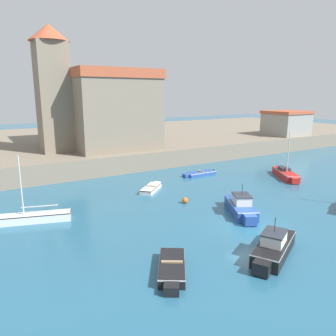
{
  "coord_description": "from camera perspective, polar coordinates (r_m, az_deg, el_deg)",
  "views": [
    {
      "loc": [
        -16.65,
        -15.96,
        9.47
      ],
      "look_at": [
        0.49,
        12.16,
        2.0
      ],
      "focal_mm": 35.0,
      "sensor_mm": 36.0,
      "label": 1
    }
  ],
  "objects": [
    {
      "name": "ground_plane",
      "position": [
        24.94,
        13.93,
        -9.94
      ],
      "size": [
        200.0,
        200.0,
        0.0
      ],
      "primitive_type": "plane",
      "color": "#28607F"
    },
    {
      "name": "quay_seawall",
      "position": [
        58.47,
        -14.52,
        4.17
      ],
      "size": [
        120.0,
        40.0,
        2.27
      ],
      "primitive_type": "cube",
      "color": "gray",
      "rests_on": "ground"
    },
    {
      "name": "dinghy_white_0",
      "position": [
        32.89,
        -2.93,
        -3.51
      ],
      "size": [
        3.5,
        3.32,
        0.54
      ],
      "color": "white",
      "rests_on": "ground"
    },
    {
      "name": "sailboat_red_1",
      "position": [
        40.3,
        19.82,
        -0.91
      ],
      "size": [
        4.11,
        5.69,
        5.36
      ],
      "color": "red",
      "rests_on": "ground"
    },
    {
      "name": "dinghy_black_3",
      "position": [
        18.46,
        0.68,
        -17.01
      ],
      "size": [
        3.13,
        4.04,
        0.63
      ],
      "color": "black",
      "rests_on": "ground"
    },
    {
      "name": "sailboat_white_4",
      "position": [
        27.03,
        -23.07,
        -7.94
      ],
      "size": [
        6.31,
        2.82,
        5.17
      ],
      "color": "white",
      "rests_on": "ground"
    },
    {
      "name": "motorboat_blue_5",
      "position": [
        27.23,
        12.62,
        -6.58
      ],
      "size": [
        3.61,
        5.24,
        2.52
      ],
      "color": "#284C9E",
      "rests_on": "ground"
    },
    {
      "name": "dinghy_blue_6",
      "position": [
        39.25,
        5.59,
        -0.9
      ],
      "size": [
        4.48,
        1.36,
        0.48
      ],
      "color": "#284C9E",
      "rests_on": "ground"
    },
    {
      "name": "motorboat_black_7",
      "position": [
        20.98,
        17.89,
        -12.97
      ],
      "size": [
        5.33,
        3.57,
        2.46
      ],
      "color": "black",
      "rests_on": "ground"
    },
    {
      "name": "mooring_buoy",
      "position": [
        29.17,
        2.97,
        -5.65
      ],
      "size": [
        0.52,
        0.52,
        0.52
      ],
      "primitive_type": "sphere",
      "color": "orange",
      "rests_on": "ground"
    },
    {
      "name": "church",
      "position": [
        47.77,
        -12.16,
        10.46
      ],
      "size": [
        15.1,
        16.96,
        15.35
      ],
      "color": "gray",
      "rests_on": "quay_seawall"
    },
    {
      "name": "harbor_shed_near_wharf",
      "position": [
        62.69,
        19.88,
        7.42
      ],
      "size": [
        6.94,
        6.37,
        4.29
      ],
      "color": "gray",
      "rests_on": "quay_seawall"
    }
  ]
}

